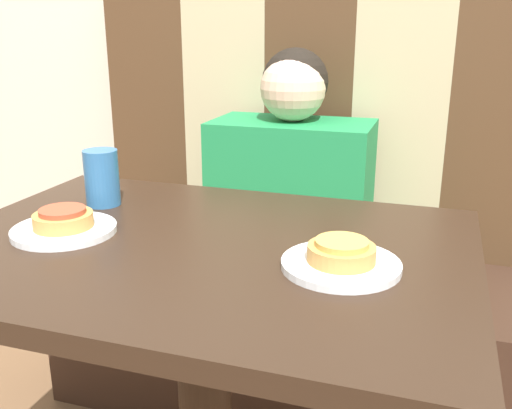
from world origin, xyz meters
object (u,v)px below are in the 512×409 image
(pizza_right, at_px, (341,252))
(drinking_cup, at_px, (102,178))
(plate_right, at_px, (341,265))
(plate_left, at_px, (64,230))
(pizza_left, at_px, (63,219))
(person, at_px, (292,174))

(pizza_right, relative_size, drinking_cup, 0.91)
(drinking_cup, bearing_deg, plate_right, -17.97)
(plate_left, bearing_deg, pizza_left, -90.00)
(plate_left, height_order, plate_right, same)
(pizza_right, distance_m, drinking_cup, 0.56)
(pizza_left, xyz_separation_m, drinking_cup, (-0.03, 0.17, 0.03))
(plate_right, bearing_deg, person, 110.76)
(pizza_left, height_order, pizza_right, same)
(plate_right, bearing_deg, drinking_cup, 162.03)
(person, height_order, plate_right, person)
(plate_left, relative_size, plate_right, 1.00)
(person, distance_m, plate_left, 0.71)
(person, xyz_separation_m, plate_left, (-0.25, -0.66, 0.04))
(plate_left, bearing_deg, pizza_right, -0.00)
(person, distance_m, pizza_left, 0.71)
(plate_right, bearing_deg, plate_left, 180.00)
(person, height_order, pizza_left, person)
(person, xyz_separation_m, plate_right, (0.25, -0.66, 0.04))
(drinking_cup, bearing_deg, person, 60.50)
(plate_right, height_order, pizza_left, pizza_left)
(drinking_cup, bearing_deg, pizza_right, -17.97)
(pizza_left, bearing_deg, drinking_cup, 98.84)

